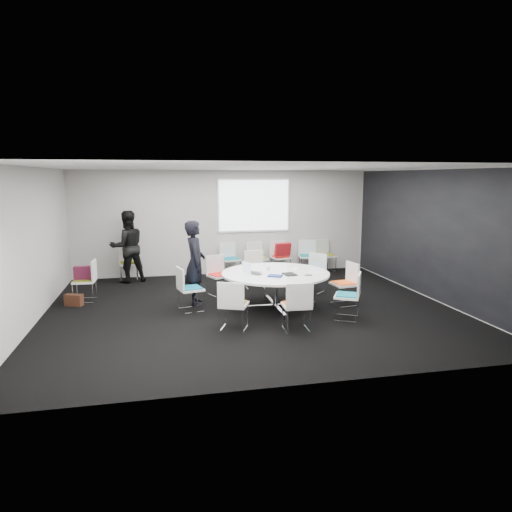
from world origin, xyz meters
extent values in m
cube|color=black|center=(0.00, 0.00, -0.02)|extent=(8.00, 7.00, 0.04)
cube|color=white|center=(0.00, 0.00, 2.82)|extent=(8.00, 7.00, 0.04)
cube|color=#B7B2AD|center=(0.00, 3.52, 1.40)|extent=(8.00, 0.04, 2.80)
cube|color=#B7B2AD|center=(0.00, -3.52, 1.40)|extent=(8.00, 0.04, 2.80)
cube|color=#B7B2AD|center=(-4.02, 0.00, 1.40)|extent=(0.04, 7.00, 2.80)
cube|color=#B7B2AD|center=(4.02, 0.00, 1.40)|extent=(0.04, 7.00, 2.80)
cube|color=black|center=(3.99, 0.00, 1.40)|extent=(0.01, 6.94, 2.74)
cube|color=silver|center=(0.50, -0.04, 0.04)|extent=(0.90, 0.90, 0.08)
cylinder|color=silver|center=(0.50, -0.04, 0.36)|extent=(0.10, 0.10, 0.65)
cylinder|color=white|center=(0.50, -0.04, 0.71)|extent=(2.16, 2.16, 0.04)
cube|color=white|center=(0.80, 3.46, 1.85)|extent=(1.90, 0.03, 1.35)
cube|color=silver|center=(1.92, -0.15, 0.21)|extent=(0.48, 0.48, 0.42)
cube|color=white|center=(1.92, -0.15, 0.44)|extent=(0.51, 0.53, 0.04)
cube|color=#DC4E14|center=(1.92, -0.15, 0.47)|extent=(0.44, 0.46, 0.03)
cube|color=white|center=(2.13, -0.12, 0.67)|extent=(0.11, 0.46, 0.42)
cube|color=silver|center=(1.67, 1.00, 0.21)|extent=(0.59, 0.59, 0.42)
cube|color=white|center=(1.67, 1.00, 0.44)|extent=(0.64, 0.64, 0.04)
cube|color=#0A7188|center=(1.67, 1.00, 0.47)|extent=(0.55, 0.55, 0.03)
cube|color=white|center=(1.82, 1.14, 0.67)|extent=(0.34, 0.36, 0.42)
cube|color=silver|center=(0.45, 1.63, 0.21)|extent=(0.43, 0.43, 0.42)
cube|color=white|center=(0.45, 1.63, 0.44)|extent=(0.47, 0.45, 0.04)
cube|color=brown|center=(0.45, 1.63, 0.47)|extent=(0.41, 0.39, 0.03)
cube|color=white|center=(0.45, 1.84, 0.67)|extent=(0.46, 0.04, 0.42)
cube|color=silver|center=(-0.46, 1.19, 0.21)|extent=(0.55, 0.55, 0.42)
cube|color=white|center=(-0.46, 1.19, 0.44)|extent=(0.60, 0.58, 0.04)
cube|color=red|center=(-0.46, 1.19, 0.47)|extent=(0.52, 0.51, 0.03)
cube|color=white|center=(-0.54, 1.39, 0.67)|extent=(0.44, 0.21, 0.42)
cube|color=silver|center=(-1.18, 0.10, 0.21)|extent=(0.51, 0.51, 0.42)
cube|color=white|center=(-1.18, 0.10, 0.44)|extent=(0.54, 0.55, 0.04)
cube|color=#086082|center=(-1.18, 0.10, 0.47)|extent=(0.47, 0.48, 0.03)
cube|color=white|center=(-1.38, 0.05, 0.67)|extent=(0.15, 0.46, 0.42)
cube|color=silver|center=(-0.53, -1.19, 0.21)|extent=(0.55, 0.55, 0.42)
cube|color=white|center=(-0.53, -1.19, 0.44)|extent=(0.60, 0.58, 0.04)
cube|color=brown|center=(-0.53, -1.19, 0.47)|extent=(0.52, 0.51, 0.03)
cube|color=white|center=(-0.61, -1.38, 0.67)|extent=(0.44, 0.21, 0.42)
cube|color=silver|center=(0.51, -1.47, 0.21)|extent=(0.44, 0.44, 0.42)
cube|color=white|center=(0.51, -1.47, 0.44)|extent=(0.48, 0.46, 0.04)
cube|color=#CF5416|center=(0.51, -1.47, 0.47)|extent=(0.42, 0.40, 0.03)
cube|color=white|center=(0.50, -1.68, 0.67)|extent=(0.46, 0.06, 0.42)
cube|color=silver|center=(1.61, -1.06, 0.21)|extent=(0.57, 0.57, 0.42)
cube|color=white|center=(1.61, -1.06, 0.44)|extent=(0.61, 0.62, 0.04)
cube|color=#0C6679|center=(1.61, -1.06, 0.47)|extent=(0.53, 0.53, 0.03)
cube|color=white|center=(1.80, -1.16, 0.67)|extent=(0.25, 0.42, 0.42)
cube|color=silver|center=(0.09, 3.15, 0.21)|extent=(0.50, 0.50, 0.42)
cube|color=white|center=(0.09, 3.15, 0.44)|extent=(0.54, 0.53, 0.04)
cube|color=#086978|center=(0.09, 3.15, 0.47)|extent=(0.47, 0.46, 0.03)
cube|color=white|center=(0.04, 3.35, 0.67)|extent=(0.46, 0.13, 0.42)
cube|color=silver|center=(0.83, 3.12, 0.21)|extent=(0.50, 0.50, 0.42)
cube|color=white|center=(0.83, 3.12, 0.44)|extent=(0.54, 0.53, 0.04)
cube|color=olive|center=(0.83, 3.12, 0.47)|extent=(0.47, 0.46, 0.03)
cube|color=white|center=(0.78, 3.32, 0.67)|extent=(0.46, 0.13, 0.42)
cube|color=silver|center=(1.48, 3.15, 0.21)|extent=(0.49, 0.49, 0.42)
cube|color=white|center=(1.48, 3.15, 0.44)|extent=(0.53, 0.51, 0.04)
cube|color=red|center=(1.48, 3.15, 0.47)|extent=(0.46, 0.44, 0.03)
cube|color=white|center=(1.44, 3.36, 0.67)|extent=(0.46, 0.12, 0.42)
cube|color=silver|center=(2.25, 3.15, 0.21)|extent=(0.48, 0.48, 0.42)
cube|color=white|center=(2.25, 3.15, 0.44)|extent=(0.53, 0.51, 0.04)
cube|color=#0A7672|center=(2.25, 3.15, 0.47)|extent=(0.46, 0.44, 0.03)
cube|color=white|center=(2.29, 3.36, 0.67)|extent=(0.46, 0.11, 0.42)
cube|color=silver|center=(2.79, 3.15, 0.21)|extent=(0.51, 0.51, 0.42)
cube|color=white|center=(2.79, 3.15, 0.44)|extent=(0.55, 0.54, 0.04)
cube|color=olive|center=(2.79, 3.15, 0.47)|extent=(0.48, 0.47, 0.03)
cube|color=white|center=(2.74, 3.35, 0.67)|extent=(0.45, 0.15, 0.42)
cube|color=silver|center=(-3.34, 1.28, 0.21)|extent=(0.44, 0.44, 0.42)
cube|color=white|center=(-3.34, 1.28, 0.44)|extent=(0.46, 0.48, 0.04)
cube|color=#616E15|center=(-3.34, 1.28, 0.47)|extent=(0.40, 0.42, 0.03)
cube|color=white|center=(-3.13, 1.26, 0.67)|extent=(0.06, 0.46, 0.42)
cube|color=silver|center=(-2.54, 3.12, 0.21)|extent=(0.46, 0.46, 0.42)
cube|color=white|center=(-2.54, 3.12, 0.44)|extent=(0.50, 0.49, 0.04)
cube|color=olive|center=(-2.54, 3.12, 0.47)|extent=(0.44, 0.42, 0.03)
cube|color=white|center=(-2.56, 3.32, 0.67)|extent=(0.46, 0.09, 0.42)
imported|color=black|center=(-1.04, 0.60, 0.87)|extent=(0.46, 0.66, 1.75)
imported|color=black|center=(-2.54, 2.97, 0.90)|extent=(1.04, 0.92, 1.80)
imported|color=#333338|center=(0.11, -0.04, 0.74)|extent=(0.39, 0.43, 0.03)
cube|color=silver|center=(-0.10, -0.08, 0.86)|extent=(0.12, 0.29, 0.22)
cube|color=black|center=(0.72, -0.31, 0.74)|extent=(0.25, 0.32, 0.02)
cube|color=navy|center=(0.40, -0.41, 0.74)|extent=(0.32, 0.30, 0.03)
cube|color=silver|center=(0.97, 0.21, 0.73)|extent=(0.36, 0.36, 0.00)
cube|color=silver|center=(1.31, -0.24, 0.73)|extent=(0.36, 0.33, 0.00)
cylinder|color=white|center=(0.41, 0.17, 0.78)|extent=(0.08, 0.08, 0.09)
cube|color=black|center=(1.07, -0.44, 0.73)|extent=(0.15, 0.10, 0.01)
cube|color=#52162D|center=(-3.34, 1.28, 0.62)|extent=(0.41, 0.16, 0.28)
cube|color=#3C1F13|center=(-3.52, 0.95, 0.12)|extent=(0.39, 0.28, 0.24)
cube|color=#A1131A|center=(1.48, 2.94, 0.70)|extent=(0.46, 0.24, 0.36)
camera|label=1|loc=(-1.75, -8.71, 2.62)|focal=32.00mm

